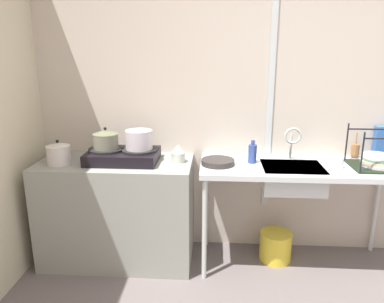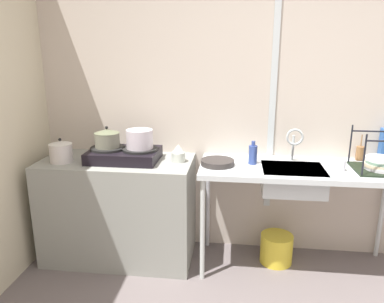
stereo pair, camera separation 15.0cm
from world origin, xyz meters
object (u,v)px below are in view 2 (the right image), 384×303
Objects in this scene: pot_beside_stove at (61,151)px; cup_by_rack at (341,165)px; pot_on_right_burner at (140,139)px; percolator at (178,153)px; sink_basin at (292,180)px; bottle_by_sink at (253,154)px; stove at (124,154)px; faucet at (294,139)px; small_bowl_on_drainboard at (336,167)px; bucket_on_floor at (276,248)px; dish_rack at (381,164)px; utensil_jar at (360,153)px; frying_pan at (218,162)px; pot_on_left_burner at (107,138)px.

pot_beside_stove is 2.10m from cup_by_rack.
pot_on_right_burner is 1.49× the size of percolator.
bottle_by_sink is at bearing 166.18° from sink_basin.
sink_basin is at bearing -1.88° from stove.
sink_basin is 1.70× the size of faucet.
small_bowl_on_drainboard is at bearing -5.28° from bottle_by_sink.
pot_on_right_burner is at bearing -176.59° from percolator.
bucket_on_floor is at bearing 4.89° from bottle_by_sink.
dish_rack is at bearing 0.16° from small_bowl_on_drainboard.
dish_rack is 0.31m from small_bowl_on_drainboard.
pot_on_right_burner is 1.79m from dish_rack.
cup_by_rack is (1.20, -0.08, -0.03)m from percolator.
bucket_on_floor is (-0.40, 0.11, -0.76)m from cup_by_rack.
faucet is 1.30× the size of utensil_jar.
frying_pan is 0.68× the size of dish_rack.
pot_on_left_burner is 1.42× the size of percolator.
faucet is at bearing -167.89° from utensil_jar.
pot_on_right_burner is 0.55× the size of dish_rack.
utensil_jar is (0.53, 0.11, -0.12)m from faucet.
bucket_on_floor is (0.23, 0.02, -0.80)m from bottle_by_sink.
bottle_by_sink is (0.87, 0.03, -0.10)m from pot_on_right_burner.
bottle_by_sink is 0.83m from bucket_on_floor.
pot_on_left_burner is 1.64× the size of small_bowl_on_drainboard.
cup_by_rack is at bearing -15.49° from bucket_on_floor.
stove is 2.66× the size of utensil_jar.
bucket_on_floor is (1.10, 0.05, -0.90)m from pot_on_right_burner.
faucet reaches higher than small_bowl_on_drainboard.
utensil_jar reaches higher than cup_by_rack.
percolator is 1.49m from dish_rack.
pot_on_right_burner is 1.08× the size of pot_beside_stove.
faucet is 0.35m from bottle_by_sink.
cup_by_rack is at bearing 1.04° from pot_beside_stove.
dish_rack is at bearing -14.14° from faucet.
stove is 1.20× the size of sink_basin.
stove is 1.45× the size of dish_rack.
bucket_on_floor is at bearing 164.51° from cup_by_rack.
utensil_jar reaches higher than sink_basin.
frying_pan is (0.31, -0.05, -0.05)m from percolator.
pot_on_right_burner is 0.45× the size of sink_basin.
pot_on_left_burner is at bearing 16.22° from pot_beside_stove.
pot_beside_stove is at bearing -170.62° from pot_on_right_burner.
pot_beside_stove reaches higher than small_bowl_on_drainboard.
dish_rack is (1.92, -0.02, -0.00)m from stove.
stove is at bearing -178.28° from bottle_by_sink.
utensil_jar is at bearing 13.79° from frying_pan.
faucet is 0.36m from small_bowl_on_drainboard.
dish_rack is (2.39, 0.07, -0.04)m from pot_beside_stove.
percolator is 0.31× the size of sink_basin.
pot_on_left_burner is 2.00m from utensil_jar.
pot_beside_stove reaches higher than percolator.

